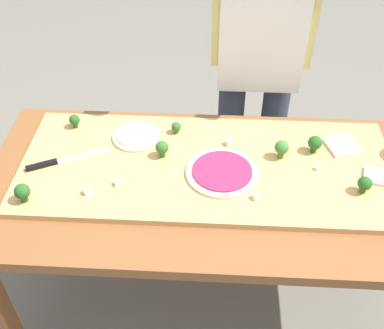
# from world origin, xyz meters

# --- Properties ---
(ground_plane) EXTENTS (8.00, 8.00, 0.00)m
(ground_plane) POSITION_xyz_m (0.00, 0.00, 0.00)
(ground_plane) COLOR #6B665B
(prep_table) EXTENTS (1.59, 0.78, 0.74)m
(prep_table) POSITION_xyz_m (0.00, 0.00, 0.64)
(prep_table) COLOR brown
(prep_table) RESTS_ON ground
(cutting_board) EXTENTS (1.32, 0.55, 0.02)m
(cutting_board) POSITION_xyz_m (-0.02, 0.06, 0.75)
(cutting_board) COLOR tan
(cutting_board) RESTS_ON prep_table
(chefs_knife) EXTENTS (0.27, 0.15, 0.02)m
(chefs_knife) POSITION_xyz_m (-0.55, 0.03, 0.77)
(chefs_knife) COLOR #B7BABF
(chefs_knife) RESTS_ON cutting_board
(pizza_whole_beet_magenta) EXTENTS (0.25, 0.25, 0.02)m
(pizza_whole_beet_magenta) POSITION_xyz_m (0.04, 0.01, 0.77)
(pizza_whole_beet_magenta) COLOR beige
(pizza_whole_beet_magenta) RESTS_ON cutting_board
(pizza_whole_white_garlic) EXTENTS (0.18, 0.18, 0.02)m
(pizza_whole_white_garlic) POSITION_xyz_m (-0.29, 0.20, 0.77)
(pizza_whole_white_garlic) COLOR beige
(pizza_whole_white_garlic) RESTS_ON cutting_board
(pizza_slice_far_right) EXTENTS (0.10, 0.10, 0.01)m
(pizza_slice_far_right) POSITION_xyz_m (0.56, 0.02, 0.77)
(pizza_slice_far_right) COLOR silver
(pizza_slice_far_right) RESTS_ON cutting_board
(pizza_slice_center) EXTENTS (0.14, 0.14, 0.01)m
(pizza_slice_center) POSITION_xyz_m (0.48, 0.18, 0.77)
(pizza_slice_center) COLOR silver
(pizza_slice_center) RESTS_ON cutting_board
(broccoli_floret_front_mid) EXTENTS (0.05, 0.05, 0.07)m
(broccoli_floret_front_mid) POSITION_xyz_m (-0.60, -0.15, 0.81)
(broccoli_floret_front_mid) COLOR #2C5915
(broccoli_floret_front_mid) RESTS_ON cutting_board
(broccoli_floret_back_left) EXTENTS (0.04, 0.04, 0.06)m
(broccoli_floret_back_left) POSITION_xyz_m (-0.53, 0.25, 0.80)
(broccoli_floret_back_left) COLOR #2C5915
(broccoli_floret_back_left) RESTS_ON cutting_board
(broccoli_floret_front_left) EXTENTS (0.05, 0.05, 0.07)m
(broccoli_floret_front_left) POSITION_xyz_m (0.37, 0.15, 0.81)
(broccoli_floret_front_left) COLOR #2C5915
(broccoli_floret_front_left) RESTS_ON cutting_board
(broccoli_floret_back_right) EXTENTS (0.05, 0.05, 0.06)m
(broccoli_floret_back_right) POSITION_xyz_m (0.50, -0.05, 0.80)
(broccoli_floret_back_right) COLOR #2C5915
(broccoli_floret_back_right) RESTS_ON cutting_board
(broccoli_floret_center_right) EXTENTS (0.05, 0.05, 0.06)m
(broccoli_floret_center_right) POSITION_xyz_m (-0.18, 0.09, 0.80)
(broccoli_floret_center_right) COLOR #366618
(broccoli_floret_center_right) RESTS_ON cutting_board
(broccoli_floret_center_left) EXTENTS (0.05, 0.05, 0.07)m
(broccoli_floret_center_left) POSITION_xyz_m (0.25, 0.11, 0.81)
(broccoli_floret_center_left) COLOR #3F7220
(broccoli_floret_center_left) RESTS_ON cutting_board
(broccoli_floret_front_right) EXTENTS (0.04, 0.04, 0.05)m
(broccoli_floret_front_right) POSITION_xyz_m (-0.14, 0.23, 0.79)
(broccoli_floret_front_right) COLOR #366618
(broccoli_floret_front_right) RESTS_ON cutting_board
(cheese_crumble_a) EXTENTS (0.02, 0.02, 0.02)m
(cheese_crumble_a) POSITION_xyz_m (-0.32, -0.06, 0.78)
(cheese_crumble_a) COLOR white
(cheese_crumble_a) RESTS_ON cutting_board
(cheese_crumble_b) EXTENTS (0.03, 0.03, 0.02)m
(cheese_crumble_b) POSITION_xyz_m (0.15, -0.10, 0.78)
(cheese_crumble_b) COLOR silver
(cheese_crumble_b) RESTS_ON cutting_board
(cheese_crumble_c) EXTENTS (0.02, 0.02, 0.01)m
(cheese_crumble_c) POSITION_xyz_m (0.37, 0.05, 0.77)
(cheese_crumble_c) COLOR white
(cheese_crumble_c) RESTS_ON cutting_board
(cheese_crumble_d) EXTENTS (0.03, 0.03, 0.02)m
(cheese_crumble_d) POSITION_xyz_m (0.06, 0.17, 0.78)
(cheese_crumble_d) COLOR silver
(cheese_crumble_d) RESTS_ON cutting_board
(cheese_crumble_e) EXTENTS (0.03, 0.03, 0.02)m
(cheese_crumble_e) POSITION_xyz_m (-0.41, -0.11, 0.78)
(cheese_crumble_e) COLOR white
(cheese_crumble_e) RESTS_ON cutting_board
(cook_center) EXTENTS (0.54, 0.39, 1.67)m
(cook_center) POSITION_xyz_m (0.18, 0.60, 1.00)
(cook_center) COLOR #333847
(cook_center) RESTS_ON ground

